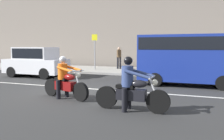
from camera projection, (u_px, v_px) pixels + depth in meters
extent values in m
plane|color=#2D2D2D|center=(72.00, 92.00, 9.61)|extent=(80.00, 80.00, 0.00)
cube|color=#99968E|center=(129.00, 71.00, 17.04)|extent=(40.00, 4.40, 0.14)
cube|color=slate|center=(141.00, 8.00, 19.71)|extent=(40.00, 1.40, 10.01)
cube|color=silver|center=(101.00, 89.00, 10.14)|extent=(18.00, 0.14, 0.01)
cylinder|color=black|center=(158.00, 102.00, 6.48)|extent=(0.67, 0.14, 0.67)
cylinder|color=black|center=(107.00, 97.00, 7.07)|extent=(0.67, 0.14, 0.67)
cylinder|color=silver|center=(154.00, 89.00, 6.50)|extent=(0.34, 0.07, 0.74)
cube|color=black|center=(131.00, 95.00, 6.76)|extent=(0.86, 0.30, 0.32)
ellipsoid|color=black|center=(139.00, 84.00, 6.65)|extent=(0.49, 0.25, 0.22)
cube|color=black|center=(125.00, 86.00, 6.81)|extent=(0.53, 0.25, 0.10)
cylinder|color=silver|center=(152.00, 77.00, 6.48)|extent=(0.06, 0.70, 0.04)
sphere|color=silver|center=(155.00, 82.00, 6.47)|extent=(0.17, 0.17, 0.17)
cylinder|color=silver|center=(123.00, 97.00, 7.03)|extent=(0.70, 0.09, 0.07)
cylinder|color=black|center=(124.00, 100.00, 6.64)|extent=(0.15, 0.15, 0.68)
cylinder|color=black|center=(129.00, 97.00, 7.01)|extent=(0.15, 0.15, 0.68)
cylinder|color=navy|center=(127.00, 76.00, 6.75)|extent=(0.35, 0.35, 0.60)
cylinder|color=navy|center=(137.00, 74.00, 6.41)|extent=(0.74, 0.11, 0.26)
cylinder|color=navy|center=(142.00, 73.00, 6.81)|extent=(0.74, 0.11, 0.26)
sphere|color=tan|center=(128.00, 62.00, 6.70)|extent=(0.20, 0.20, 0.20)
sphere|color=black|center=(128.00, 61.00, 6.70)|extent=(0.25, 0.25, 0.25)
cylinder|color=black|center=(81.00, 92.00, 7.97)|extent=(0.65, 0.28, 0.64)
cylinder|color=black|center=(52.00, 87.00, 8.82)|extent=(0.65, 0.28, 0.64)
cylinder|color=silver|center=(78.00, 81.00, 8.00)|extent=(0.35, 0.14, 0.76)
cube|color=maroon|center=(65.00, 86.00, 8.38)|extent=(0.86, 0.48, 0.32)
ellipsoid|color=maroon|center=(69.00, 77.00, 8.22)|extent=(0.53, 0.36, 0.22)
cube|color=black|center=(62.00, 79.00, 8.46)|extent=(0.56, 0.37, 0.10)
cylinder|color=silver|center=(76.00, 71.00, 8.00)|extent=(0.22, 0.69, 0.04)
sphere|color=silver|center=(78.00, 75.00, 7.97)|extent=(0.17, 0.17, 0.17)
cylinder|color=silver|center=(63.00, 87.00, 8.70)|extent=(0.69, 0.25, 0.07)
cylinder|color=black|center=(58.00, 90.00, 8.31)|extent=(0.18, 0.18, 0.67)
cylinder|color=black|center=(67.00, 88.00, 8.64)|extent=(0.18, 0.18, 0.67)
cylinder|color=orange|center=(63.00, 71.00, 8.40)|extent=(0.42, 0.42, 0.55)
cylinder|color=orange|center=(65.00, 69.00, 8.01)|extent=(0.70, 0.27, 0.20)
cylinder|color=orange|center=(74.00, 68.00, 8.37)|extent=(0.70, 0.27, 0.20)
sphere|color=tan|center=(63.00, 60.00, 8.35)|extent=(0.20, 0.20, 0.20)
sphere|color=#B7B7BC|center=(63.00, 60.00, 8.34)|extent=(0.25, 0.25, 0.25)
cube|color=navy|center=(189.00, 58.00, 11.10)|extent=(4.61, 1.90, 2.15)
cube|color=black|center=(190.00, 43.00, 11.03)|extent=(4.47, 1.93, 0.56)
cylinder|color=black|center=(222.00, 80.00, 10.70)|extent=(0.64, 1.96, 0.64)
cylinder|color=black|center=(159.00, 77.00, 11.70)|extent=(0.64, 1.96, 0.64)
cube|color=silver|center=(36.00, 66.00, 14.33)|extent=(3.79, 1.70, 0.84)
cube|color=silver|center=(36.00, 53.00, 14.25)|extent=(2.35, 1.56, 0.72)
cube|color=black|center=(36.00, 53.00, 14.25)|extent=(2.16, 1.59, 0.58)
cylinder|color=black|center=(53.00, 72.00, 13.95)|extent=(0.64, 1.76, 0.64)
cylinder|color=black|center=(21.00, 71.00, 14.78)|extent=(0.64, 1.76, 0.64)
cylinder|color=gray|center=(95.00, 52.00, 17.37)|extent=(0.08, 0.08, 2.61)
cube|color=yellow|center=(95.00, 37.00, 17.24)|extent=(0.44, 0.03, 0.44)
cylinder|color=black|center=(118.00, 63.00, 18.00)|extent=(0.14, 0.14, 0.88)
cylinder|color=black|center=(120.00, 63.00, 17.93)|extent=(0.14, 0.14, 0.88)
cylinder|color=#4C3823|center=(119.00, 54.00, 17.89)|extent=(0.34, 0.34, 0.56)
sphere|color=tan|center=(119.00, 48.00, 17.85)|extent=(0.21, 0.21, 0.21)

